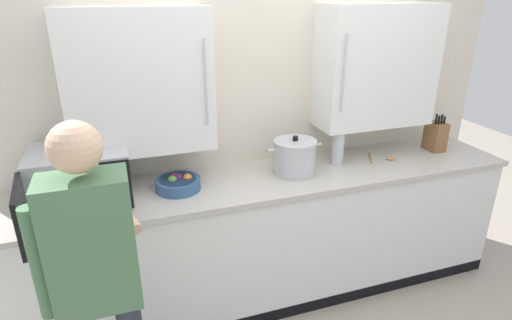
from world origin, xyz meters
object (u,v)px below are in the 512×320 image
microwave_oven (76,177)px  stock_pot (295,157)px  wooden_spoon (381,158)px  fruit_bowl (178,183)px  thermos_flask (338,147)px  knife_block (435,136)px  person_figure (96,272)px

microwave_oven → stock_pot: size_ratio=2.12×
wooden_spoon → stock_pot: stock_pot is taller
fruit_bowl → thermos_flask: 1.12m
stock_pot → knife_block: (1.18, 0.05, -0.01)m
knife_block → fruit_bowl: knife_block is taller
wooden_spoon → person_figure: (-1.93, -0.79, 0.04)m
wooden_spoon → knife_block: bearing=4.0°
stock_pot → person_figure: bearing=-148.2°
person_figure → stock_pot: bearing=31.8°
knife_block → thermos_flask: knife_block is taller
stock_pot → knife_block: size_ratio=1.29×
fruit_bowl → microwave_oven: bearing=177.2°
wooden_spoon → knife_block: 0.50m
microwave_oven → fruit_bowl: 0.58m
thermos_flask → person_figure: (-1.58, -0.81, -0.09)m
thermos_flask → microwave_oven: bearing=-179.7°
knife_block → thermos_flask: 0.84m
knife_block → fruit_bowl: (-1.96, -0.05, -0.07)m
stock_pot → fruit_bowl: 0.78m
wooden_spoon → stock_pot: (-0.69, -0.02, 0.11)m
wooden_spoon → knife_block: (0.49, 0.03, 0.10)m
fruit_bowl → stock_pot: bearing=-0.1°
wooden_spoon → fruit_bowl: fruit_bowl is taller
stock_pot → knife_block: knife_block is taller
wooden_spoon → thermos_flask: 0.37m
person_figure → wooden_spoon: bearing=22.2°
microwave_oven → stock_pot: microwave_oven is taller
wooden_spoon → thermos_flask: bearing=176.8°
microwave_oven → stock_pot: 1.34m
wooden_spoon → fruit_bowl: bearing=-179.3°
microwave_oven → person_figure: size_ratio=0.49×
microwave_oven → thermos_flask: size_ratio=3.05×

